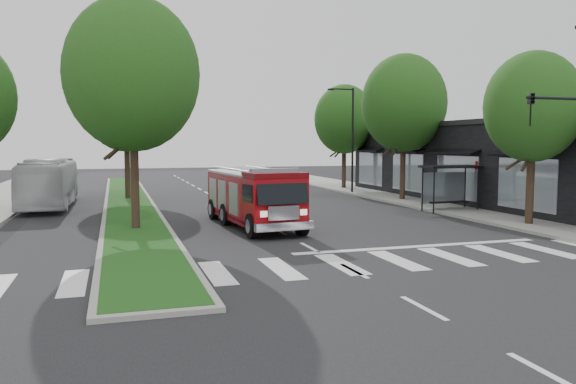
{
  "coord_description": "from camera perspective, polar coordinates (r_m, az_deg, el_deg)",
  "views": [
    {
      "loc": [
        -6.85,
        -19.35,
        3.86
      ],
      "look_at": [
        0.16,
        3.25,
        1.8
      ],
      "focal_mm": 35.0,
      "sensor_mm": 36.0,
      "label": 1
    }
  ],
  "objects": [
    {
      "name": "ground",
      "position": [
        20.89,
        2.23,
        -5.68
      ],
      "size": [
        140.0,
        140.0,
        0.0
      ],
      "primitive_type": "plane",
      "color": "black",
      "rests_on": "ground"
    },
    {
      "name": "sidewalk_right",
      "position": [
        35.36,
        16.06,
        -1.36
      ],
      "size": [
        5.0,
        80.0,
        0.15
      ],
      "primitive_type": "cube",
      "color": "gray",
      "rests_on": "ground"
    },
    {
      "name": "median",
      "position": [
        37.55,
        -15.86,
        -0.99
      ],
      "size": [
        3.0,
        50.0,
        0.15
      ],
      "color": "gray",
      "rests_on": "ground"
    },
    {
      "name": "storefront_row",
      "position": [
        37.84,
        21.86,
        2.56
      ],
      "size": [
        8.0,
        30.0,
        5.0
      ],
      "primitive_type": "cube",
      "color": "black",
      "rests_on": "ground"
    },
    {
      "name": "bus_shelter",
      "position": [
        32.94,
        16.02,
        1.62
      ],
      "size": [
        3.2,
        1.6,
        2.61
      ],
      "color": "black",
      "rests_on": "ground"
    },
    {
      "name": "tree_right_near",
      "position": [
        28.2,
        23.63,
        7.91
      ],
      "size": [
        4.4,
        4.4,
        8.05
      ],
      "color": "black",
      "rests_on": "ground"
    },
    {
      "name": "tree_right_mid",
      "position": [
        38.15,
        11.69,
        8.83
      ],
      "size": [
        5.6,
        5.6,
        9.72
      ],
      "color": "black",
      "rests_on": "ground"
    },
    {
      "name": "tree_right_far",
      "position": [
        47.11,
        5.74,
        7.36
      ],
      "size": [
        5.0,
        5.0,
        8.73
      ],
      "color": "black",
      "rests_on": "ground"
    },
    {
      "name": "tree_median_near",
      "position": [
        25.53,
        -15.53,
        11.44
      ],
      "size": [
        5.8,
        5.8,
        10.16
      ],
      "color": "black",
      "rests_on": "ground"
    },
    {
      "name": "tree_median_far",
      "position": [
        39.44,
        -16.16,
        8.61
      ],
      "size": [
        5.6,
        5.6,
        9.72
      ],
      "color": "black",
      "rests_on": "ground"
    },
    {
      "name": "streetlight_right_far",
      "position": [
        42.95,
        6.39,
        5.77
      ],
      "size": [
        2.11,
        0.2,
        8.0
      ],
      "color": "black",
      "rests_on": "ground"
    },
    {
      "name": "fire_engine",
      "position": [
        25.96,
        -3.57,
        -0.57
      ],
      "size": [
        3.1,
        8.32,
        2.83
      ],
      "rotation": [
        0.0,
        0.0,
        0.08
      ],
      "color": "#530408",
      "rests_on": "ground"
    },
    {
      "name": "city_bus",
      "position": [
        36.92,
        -23.08,
        0.86
      ],
      "size": [
        2.58,
        10.55,
        2.93
      ],
      "primitive_type": "imported",
      "rotation": [
        0.0,
        0.0,
        -0.01
      ],
      "color": "silver",
      "rests_on": "ground"
    }
  ]
}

